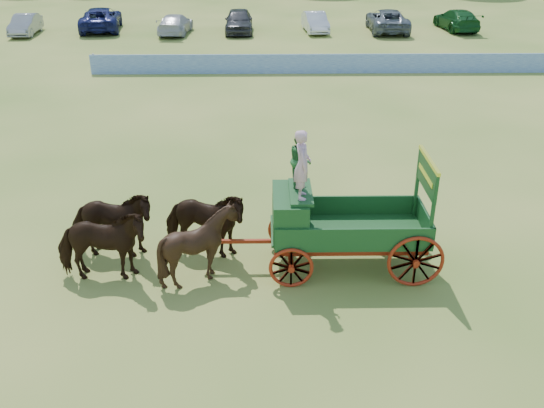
% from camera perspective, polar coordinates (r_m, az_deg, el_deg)
% --- Properties ---
extents(ground, '(160.00, 160.00, 0.00)m').
position_cam_1_polar(ground, '(17.66, 14.57, -2.95)').
color(ground, tan).
rests_on(ground, ground).
extents(horse_lead_left, '(2.32, 1.10, 1.94)m').
position_cam_1_polar(horse_lead_left, '(15.30, -15.75, -3.82)').
color(horse_lead_left, black).
rests_on(horse_lead_left, ground).
extents(horse_lead_right, '(2.35, 1.18, 1.94)m').
position_cam_1_polar(horse_lead_right, '(16.23, -14.86, -1.86)').
color(horse_lead_right, black).
rests_on(horse_lead_right, ground).
extents(horse_wheel_left, '(2.09, 1.94, 1.94)m').
position_cam_1_polar(horse_wheel_left, '(14.86, -6.75, -3.86)').
color(horse_wheel_left, black).
rests_on(horse_wheel_left, ground).
extents(horse_wheel_right, '(2.46, 1.50, 1.94)m').
position_cam_1_polar(horse_wheel_right, '(15.82, -6.39, -1.85)').
color(horse_wheel_right, black).
rests_on(horse_wheel_right, ground).
extents(farm_dray, '(6.00, 2.00, 3.83)m').
position_cam_1_polar(farm_dray, '(15.03, 4.67, -0.68)').
color(farm_dray, '#A52810').
rests_on(farm_dray, ground).
extents(sponsor_banner, '(26.00, 0.08, 1.05)m').
position_cam_1_polar(sponsor_banner, '(33.92, 5.49, 13.01)').
color(sponsor_banner, '#1D47A1').
rests_on(sponsor_banner, ground).
extents(parked_cars, '(37.70, 6.98, 1.62)m').
position_cam_1_polar(parked_cars, '(45.29, -4.80, 16.78)').
color(parked_cars, silver).
rests_on(parked_cars, ground).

